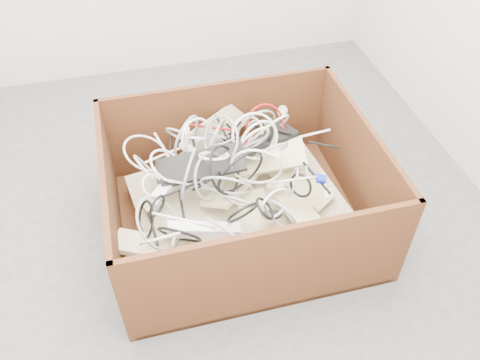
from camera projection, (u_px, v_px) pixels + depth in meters
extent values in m
plane|color=#49494B|center=(203.00, 215.00, 2.59)|extent=(3.00, 3.00, 0.00)
cube|color=#3B1E0E|center=(241.00, 223.00, 2.54)|extent=(1.22, 1.02, 0.03)
cube|color=#3B1E0E|center=(218.00, 125.00, 2.71)|extent=(1.22, 0.03, 0.53)
cube|color=#3B1E0E|center=(272.00, 272.00, 2.02)|extent=(1.22, 0.02, 0.53)
cube|color=#3B1E0E|center=(358.00, 167.00, 2.47)|extent=(0.02, 0.97, 0.53)
cube|color=#3B1E0E|center=(113.00, 211.00, 2.25)|extent=(0.03, 0.97, 0.53)
cube|color=#C3B991|center=(240.00, 211.00, 2.50)|extent=(1.07, 0.93, 0.20)
cube|color=#C3B991|center=(223.00, 214.00, 2.38)|extent=(0.77, 0.69, 0.21)
cube|color=beige|center=(182.00, 190.00, 2.44)|extent=(0.43, 0.31, 0.10)
cube|color=beige|center=(294.00, 179.00, 2.47)|extent=(0.35, 0.42, 0.11)
cube|color=beige|center=(259.00, 226.00, 2.28)|extent=(0.15, 0.41, 0.07)
cube|color=beige|center=(161.00, 248.00, 2.13)|extent=(0.43, 0.29, 0.11)
cube|color=beige|center=(304.00, 216.00, 2.23)|extent=(0.19, 0.41, 0.15)
cube|color=beige|center=(217.00, 130.00, 2.60)|extent=(0.40, 0.28, 0.18)
cube|color=beige|center=(235.00, 184.00, 2.38)|extent=(0.38, 0.39, 0.14)
cube|color=beige|center=(263.00, 159.00, 2.43)|extent=(0.42, 0.19, 0.13)
cube|color=black|center=(257.00, 142.00, 2.43)|extent=(0.43, 0.26, 0.05)
cube|color=black|center=(201.00, 165.00, 2.26)|extent=(0.41, 0.21, 0.15)
ellipsoid|color=#BCAE97|center=(176.00, 176.00, 2.33)|extent=(0.10, 0.07, 0.03)
ellipsoid|color=#BCAE97|center=(288.00, 137.00, 2.53)|extent=(0.07, 0.10, 0.03)
ellipsoid|color=#BCAE97|center=(221.00, 247.00, 2.08)|extent=(0.11, 0.08, 0.03)
ellipsoid|color=#BCAE97|center=(275.00, 152.00, 2.25)|extent=(0.07, 0.10, 0.03)
ellipsoid|color=#BCAE97|center=(187.00, 147.00, 2.37)|extent=(0.10, 0.11, 0.03)
ellipsoid|color=black|center=(272.00, 215.00, 2.23)|extent=(0.10, 0.07, 0.03)
ellipsoid|color=#BCAE97|center=(276.00, 185.00, 2.31)|extent=(0.10, 0.06, 0.03)
ellipsoid|color=#BCAE97|center=(282.00, 111.00, 2.66)|extent=(0.09, 0.11, 0.03)
cube|color=silver|center=(171.00, 181.00, 2.26)|extent=(0.23, 0.22, 0.11)
cube|color=silver|center=(204.00, 230.00, 2.09)|extent=(0.31, 0.10, 0.10)
cube|color=#0C22C1|center=(321.00, 179.00, 2.26)|extent=(0.05, 0.05, 0.03)
torus|color=gray|center=(192.00, 139.00, 2.40)|extent=(0.12, 0.28, 0.30)
torus|color=black|center=(242.00, 213.00, 2.09)|extent=(0.21, 0.10, 0.20)
torus|color=silver|center=(214.00, 156.00, 2.22)|extent=(0.20, 0.19, 0.09)
torus|color=gray|center=(239.00, 202.00, 2.10)|extent=(0.16, 0.15, 0.13)
torus|color=black|center=(263.00, 130.00, 2.45)|extent=(0.14, 0.22, 0.19)
torus|color=gray|center=(280.00, 215.00, 2.10)|extent=(0.15, 0.22, 0.25)
torus|color=#9D0B10|center=(250.00, 138.00, 2.34)|extent=(0.16, 0.11, 0.16)
torus|color=gray|center=(257.00, 127.00, 2.46)|extent=(0.30, 0.08, 0.30)
torus|color=black|center=(301.00, 185.00, 2.20)|extent=(0.10, 0.14, 0.16)
torus|color=gray|center=(210.00, 176.00, 2.22)|extent=(0.23, 0.22, 0.29)
torus|color=#9D0B10|center=(265.00, 126.00, 2.44)|extent=(0.26, 0.15, 0.25)
torus|color=silver|center=(198.00, 138.00, 2.36)|extent=(0.19, 0.18, 0.24)
torus|color=silver|center=(168.00, 166.00, 2.27)|extent=(0.18, 0.19, 0.15)
torus|color=silver|center=(255.00, 139.00, 2.31)|extent=(0.22, 0.10, 0.23)
torus|color=silver|center=(255.00, 136.00, 2.36)|extent=(0.32, 0.21, 0.26)
torus|color=silver|center=(146.00, 153.00, 2.46)|extent=(0.31, 0.33, 0.16)
torus|color=silver|center=(195.00, 138.00, 2.39)|extent=(0.16, 0.14, 0.10)
torus|color=silver|center=(149.00, 172.00, 2.36)|extent=(0.15, 0.29, 0.27)
torus|color=gray|center=(159.00, 223.00, 2.10)|extent=(0.21, 0.33, 0.28)
torus|color=gray|center=(221.00, 140.00, 2.29)|extent=(0.20, 0.29, 0.25)
torus|color=silver|center=(153.00, 186.00, 2.21)|extent=(0.12, 0.13, 0.13)
torus|color=gray|center=(224.00, 141.00, 2.37)|extent=(0.14, 0.12, 0.09)
torus|color=silver|center=(248.00, 132.00, 2.46)|extent=(0.17, 0.10, 0.16)
torus|color=gray|center=(215.00, 141.00, 2.42)|extent=(0.15, 0.29, 0.31)
torus|color=silver|center=(163.00, 238.00, 2.03)|extent=(0.27, 0.18, 0.21)
torus|color=black|center=(185.00, 148.00, 2.39)|extent=(0.13, 0.15, 0.09)
torus|color=silver|center=(294.00, 180.00, 2.25)|extent=(0.30, 0.22, 0.23)
torus|color=gray|center=(226.00, 186.00, 2.11)|extent=(0.31, 0.16, 0.29)
torus|color=gray|center=(272.00, 150.00, 2.28)|extent=(0.17, 0.12, 0.14)
torus|color=gray|center=(189.00, 174.00, 2.20)|extent=(0.13, 0.31, 0.33)
torus|color=gray|center=(251.00, 143.00, 2.37)|extent=(0.13, 0.16, 0.19)
torus|color=gray|center=(181.00, 135.00, 2.42)|extent=(0.16, 0.17, 0.19)
torus|color=black|center=(157.00, 206.00, 2.13)|extent=(0.11, 0.12, 0.15)
torus|color=silver|center=(258.00, 140.00, 2.33)|extent=(0.27, 0.11, 0.28)
torus|color=black|center=(240.00, 172.00, 2.18)|extent=(0.32, 0.13, 0.33)
torus|color=black|center=(225.00, 170.00, 2.21)|extent=(0.23, 0.21, 0.25)
torus|color=gray|center=(293.00, 182.00, 2.19)|extent=(0.08, 0.18, 0.18)
torus|color=silver|center=(275.00, 204.00, 2.10)|extent=(0.22, 0.09, 0.23)
torus|color=gray|center=(215.00, 134.00, 2.43)|extent=(0.14, 0.21, 0.18)
torus|color=silver|center=(256.00, 167.00, 2.19)|extent=(0.25, 0.12, 0.25)
torus|color=black|center=(146.00, 220.00, 2.19)|extent=(0.10, 0.23, 0.22)
torus|color=black|center=(206.00, 181.00, 2.23)|extent=(0.17, 0.18, 0.15)
torus|color=gray|center=(257.00, 130.00, 2.49)|extent=(0.12, 0.12, 0.10)
torus|color=silver|center=(269.00, 131.00, 2.43)|extent=(0.31, 0.18, 0.31)
torus|color=black|center=(265.00, 208.00, 2.07)|extent=(0.11, 0.16, 0.12)
torus|color=gray|center=(186.00, 136.00, 2.39)|extent=(0.20, 0.25, 0.31)
torus|color=black|center=(179.00, 235.00, 2.07)|extent=(0.23, 0.15, 0.24)
cylinder|color=black|center=(178.00, 190.00, 2.17)|extent=(0.16, 0.06, 0.02)
cylinder|color=silver|center=(325.00, 186.00, 2.25)|extent=(0.06, 0.15, 0.01)
cylinder|color=black|center=(316.00, 177.00, 2.28)|extent=(0.06, 0.23, 0.02)
cylinder|color=black|center=(170.00, 151.00, 2.43)|extent=(0.06, 0.24, 0.06)
cylinder|color=black|center=(230.00, 134.00, 2.49)|extent=(0.17, 0.20, 0.04)
cylinder|color=silver|center=(175.00, 231.00, 2.10)|extent=(0.06, 0.22, 0.09)
cylinder|color=black|center=(253.00, 143.00, 2.45)|extent=(0.26, 0.03, 0.05)
cylinder|color=black|center=(222.00, 152.00, 2.32)|extent=(0.18, 0.25, 0.03)
cylinder|color=gray|center=(191.00, 185.00, 2.22)|extent=(0.24, 0.13, 0.03)
cylinder|color=black|center=(233.00, 130.00, 2.44)|extent=(0.05, 0.13, 0.03)
cylinder|color=silver|center=(187.00, 145.00, 2.39)|extent=(0.07, 0.22, 0.04)
cylinder|color=black|center=(182.00, 206.00, 2.18)|extent=(0.02, 0.21, 0.02)
cylinder|color=gray|center=(221.00, 227.00, 2.03)|extent=(0.10, 0.18, 0.05)
cylinder|color=silver|center=(303.00, 136.00, 2.50)|extent=(0.28, 0.03, 0.05)
cylinder|color=silver|center=(276.00, 141.00, 2.50)|extent=(0.25, 0.09, 0.03)
cylinder|color=#9D0B10|center=(212.00, 127.00, 2.47)|extent=(0.22, 0.18, 0.06)
cylinder|color=black|center=(153.00, 229.00, 2.11)|extent=(0.03, 0.17, 0.04)
cylinder|color=gray|center=(193.00, 252.00, 2.00)|extent=(0.12, 0.03, 0.05)
cylinder|color=silver|center=(182.00, 220.00, 2.09)|extent=(0.26, 0.15, 0.02)
cylinder|color=gray|center=(233.00, 141.00, 2.41)|extent=(0.24, 0.12, 0.09)
cylinder|color=gray|center=(243.00, 148.00, 2.29)|extent=(0.26, 0.11, 0.03)
cylinder|color=silver|center=(165.00, 150.00, 2.42)|extent=(0.08, 0.23, 0.05)
cylinder|color=silver|center=(173.00, 151.00, 2.40)|extent=(0.29, 0.02, 0.10)
cylinder|color=black|center=(269.00, 129.00, 2.49)|extent=(0.18, 0.20, 0.07)
cylinder|color=silver|center=(166.00, 161.00, 2.35)|extent=(0.12, 0.11, 0.04)
cylinder|color=gray|center=(279.00, 136.00, 2.59)|extent=(0.04, 0.23, 0.06)
cylinder|color=black|center=(222.00, 128.00, 2.46)|extent=(0.03, 0.20, 0.02)
cylinder|color=black|center=(324.00, 145.00, 2.46)|extent=(0.15, 0.06, 0.04)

